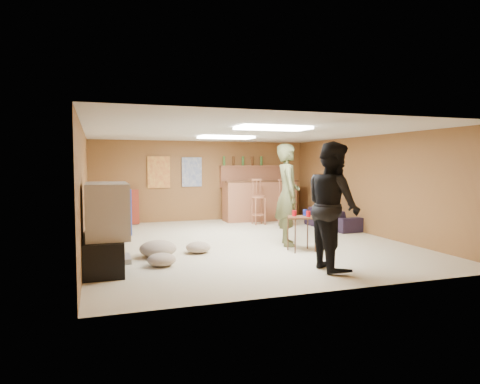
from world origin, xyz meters
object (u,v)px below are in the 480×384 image
object	(u,v)px
tv_body	(107,210)
bar_counter	(260,201)
person_black	(333,206)
person_olive	(288,195)
sofa	(333,218)
tray_table	(302,234)

from	to	relation	value
tv_body	bar_counter	xyz separation A→B (m)	(4.15, 4.45, -0.35)
tv_body	person_black	size ratio (longest dim) A/B	0.58
tv_body	person_olive	bearing A→B (deg)	15.46
person_black	sofa	distance (m)	4.21
bar_counter	person_olive	distance (m)	3.63
tv_body	person_black	bearing A→B (deg)	-17.52
tv_body	person_black	world-z (taller)	person_black
bar_counter	person_olive	xyz separation A→B (m)	(-0.78, -3.52, 0.43)
person_olive	tv_body	bearing A→B (deg)	120.89
person_olive	person_black	size ratio (longest dim) A/B	1.03
tv_body	person_olive	world-z (taller)	person_olive
person_black	tray_table	distance (m)	1.48
tv_body	bar_counter	bearing A→B (deg)	47.00
tray_table	person_black	bearing A→B (deg)	-96.62
tv_body	tray_table	size ratio (longest dim) A/B	1.74
sofa	person_black	bearing A→B (deg)	144.74
bar_counter	person_black	size ratio (longest dim) A/B	1.05
bar_counter	tray_table	bearing A→B (deg)	-100.84
tray_table	sofa	bearing A→B (deg)	48.16
person_olive	sofa	world-z (taller)	person_olive
person_olive	sofa	xyz separation A→B (m)	(1.98, 1.61, -0.74)
person_olive	tray_table	size ratio (longest dim) A/B	3.11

